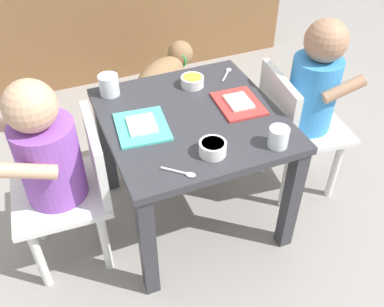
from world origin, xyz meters
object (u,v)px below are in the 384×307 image
object	(u,v)px
food_tray_right	(238,103)
spoon_by_left_tray	(227,73)
spoon_by_right_tray	(182,173)
water_cup_right	(278,138)
cereal_bowl_right_side	(213,148)
dining_table	(192,136)
veggie_bowl_near	(192,81)
seated_child_left	(53,159)
seated_child_right	(310,93)
water_cup_left	(109,86)
food_tray_left	(142,126)
dog	(163,77)

from	to	relation	value
food_tray_right	spoon_by_left_tray	xyz separation A→B (m)	(0.05, 0.19, -0.00)
spoon_by_right_tray	water_cup_right	bearing A→B (deg)	1.12
cereal_bowl_right_side	dining_table	bearing A→B (deg)	85.18
water_cup_right	veggie_bowl_near	distance (m)	0.41
food_tray_right	seated_child_left	bearing A→B (deg)	-178.10
food_tray_right	water_cup_right	world-z (taller)	water_cup_right
seated_child_right	water_cup_left	distance (m)	0.68
food_tray_left	food_tray_right	xyz separation A→B (m)	(0.33, -0.00, -0.00)
water_cup_left	cereal_bowl_right_side	size ratio (longest dim) A/B	0.90
food_tray_right	veggie_bowl_near	size ratio (longest dim) A/B	2.27
seated_child_left	spoon_by_left_tray	world-z (taller)	seated_child_left
dining_table	spoon_by_left_tray	world-z (taller)	spoon_by_left_tray
cereal_bowl_right_side	spoon_by_left_tray	bearing A→B (deg)	58.83
water_cup_right	cereal_bowl_right_side	xyz separation A→B (m)	(-0.19, 0.04, -0.01)
food_tray_left	seated_child_right	bearing A→B (deg)	-1.25
dining_table	dog	bearing A→B (deg)	79.00
water_cup_left	spoon_by_right_tray	world-z (taller)	water_cup_left
dining_table	seated_child_right	world-z (taller)	seated_child_right
dining_table	seated_child_left	world-z (taller)	seated_child_left
food_tray_left	water_cup_left	xyz separation A→B (m)	(-0.04, 0.22, 0.03)
dining_table	water_cup_left	size ratio (longest dim) A/B	8.10
water_cup_right	dog	bearing A→B (deg)	92.66
food_tray_right	cereal_bowl_right_side	xyz separation A→B (m)	(-0.18, -0.19, 0.01)
dining_table	seated_child_right	size ratio (longest dim) A/B	0.82
seated_child_right	dog	distance (m)	0.78
seated_child_right	spoon_by_left_tray	distance (m)	0.30
dog	spoon_by_right_tray	size ratio (longest dim) A/B	4.86
cereal_bowl_right_side	food_tray_right	bearing A→B (deg)	47.11
dining_table	cereal_bowl_right_side	bearing A→B (deg)	-94.82
dog	food_tray_right	world-z (taller)	food_tray_right
dining_table	food_tray_right	world-z (taller)	food_tray_right
food_tray_left	water_cup_right	distance (m)	0.41
seated_child_left	dog	xyz separation A→B (m)	(0.56, 0.68, -0.23)
veggie_bowl_near	cereal_bowl_right_side	xyz separation A→B (m)	(-0.09, -0.35, 0.00)
water_cup_left	water_cup_right	size ratio (longest dim) A/B	1.17
water_cup_left	cereal_bowl_right_side	world-z (taller)	water_cup_left
seated_child_left	water_cup_left	size ratio (longest dim) A/B	9.74
dog	food_tray_left	world-z (taller)	food_tray_left
dining_table	spoon_by_right_tray	bearing A→B (deg)	-118.25
food_tray_right	veggie_bowl_near	distance (m)	0.19
dining_table	cereal_bowl_right_side	size ratio (longest dim) A/B	7.26
dining_table	spoon_by_right_tray	xyz separation A→B (m)	(-0.13, -0.23, 0.08)
seated_child_right	spoon_by_right_tray	xyz separation A→B (m)	(-0.56, -0.22, 0.02)
seated_child_left	dog	world-z (taller)	seated_child_left
seated_child_left	water_cup_left	bearing A→B (deg)	46.11
dog	cereal_bowl_right_side	bearing A→B (deg)	-99.65
dining_table	seated_child_right	distance (m)	0.44
food_tray_left	spoon_by_left_tray	distance (m)	0.42
spoon_by_left_tray	spoon_by_right_tray	bearing A→B (deg)	-128.66
seated_child_right	spoon_by_left_tray	xyz separation A→B (m)	(-0.22, 0.20, 0.02)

